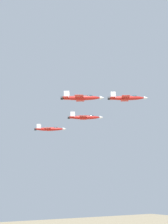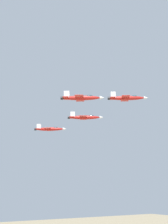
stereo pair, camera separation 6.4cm
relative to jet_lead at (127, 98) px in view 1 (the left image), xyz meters
name	(u,v)px [view 1 (the left image)]	position (x,y,z in m)	size (l,w,h in m)	color
jet_lead	(127,98)	(0.00, 0.00, 0.00)	(15.04, 12.40, 3.64)	red
jet_left_wingman	(85,117)	(-5.81, 23.86, -5.21)	(14.85, 11.74, 3.55)	red
jet_right_wingman	(82,98)	(-24.48, -1.89, -3.73)	(14.81, 11.95, 3.56)	red
jet_left_outer	(50,129)	(-11.63, 47.72, -8.09)	(14.38, 11.95, 3.49)	red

